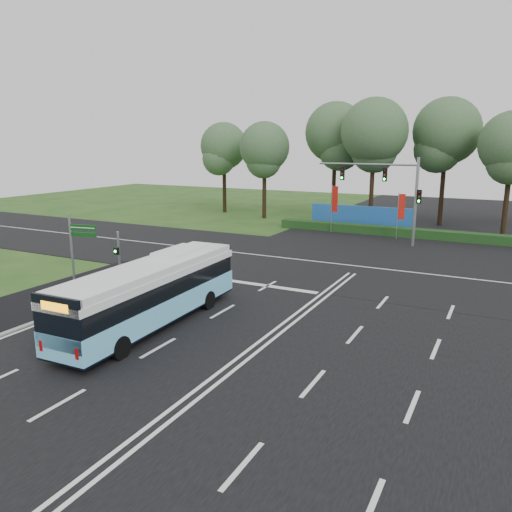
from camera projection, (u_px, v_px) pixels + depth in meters
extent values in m
plane|color=#234B19|center=(284.00, 323.00, 22.82)|extent=(120.00, 120.00, 0.00)
cube|color=black|center=(284.00, 323.00, 22.82)|extent=(20.00, 120.00, 0.04)
cube|color=black|center=(358.00, 266.00, 33.22)|extent=(120.00, 14.00, 0.05)
cube|color=black|center=(40.00, 302.00, 25.80)|extent=(5.00, 18.00, 0.06)
cube|color=gray|center=(74.00, 308.00, 24.72)|extent=(0.25, 18.00, 0.12)
cube|color=#69C6F3|center=(153.00, 306.00, 22.26)|extent=(2.61, 10.91, 0.99)
cube|color=black|center=(153.00, 315.00, 22.36)|extent=(2.59, 10.86, 0.27)
cube|color=black|center=(152.00, 286.00, 22.06)|extent=(2.52, 10.75, 0.86)
cube|color=white|center=(151.00, 274.00, 21.94)|extent=(2.61, 10.91, 0.32)
cube|color=white|center=(151.00, 267.00, 21.87)|extent=(2.55, 10.48, 0.32)
cube|color=white|center=(180.00, 251.00, 23.80)|extent=(1.53, 2.76, 0.23)
cube|color=black|center=(57.00, 324.00, 17.33)|extent=(2.19, 0.19, 1.99)
cube|color=orange|center=(55.00, 307.00, 17.15)|extent=(1.27, 0.10, 0.32)
cylinder|color=black|center=(173.00, 295.00, 25.52)|extent=(0.28, 0.95, 0.94)
cylinder|color=black|center=(208.00, 300.00, 24.64)|extent=(0.28, 0.95, 0.94)
cylinder|color=black|center=(79.00, 339.00, 19.78)|extent=(0.28, 0.95, 0.94)
cylinder|color=black|center=(121.00, 348.00, 18.91)|extent=(0.28, 0.95, 0.94)
cylinder|color=gray|center=(119.00, 261.00, 27.54)|extent=(0.13, 0.13, 3.35)
cube|color=black|center=(116.00, 251.00, 27.25)|extent=(0.29, 0.20, 0.38)
sphere|color=#19F233|center=(115.00, 251.00, 27.16)|extent=(0.13, 0.13, 0.13)
cylinder|color=gray|center=(72.00, 252.00, 27.61)|extent=(0.13, 0.13, 4.32)
cube|color=#0B4212|center=(83.00, 228.00, 27.09)|extent=(1.60, 0.38, 0.32)
cube|color=#0B4212|center=(83.00, 235.00, 27.17)|extent=(1.60, 0.38, 0.24)
cube|color=white|center=(82.00, 228.00, 27.06)|extent=(1.49, 0.31, 0.04)
cylinder|color=gray|center=(332.00, 209.00, 45.54)|extent=(0.07, 0.07, 4.38)
cube|color=red|center=(335.00, 199.00, 45.13)|extent=(0.58, 0.18, 2.33)
cylinder|color=gray|center=(397.00, 216.00, 42.24)|extent=(0.06, 0.06, 3.98)
cube|color=red|center=(402.00, 207.00, 42.01)|extent=(0.52, 0.19, 2.12)
cylinder|color=gray|center=(416.00, 203.00, 38.93)|extent=(0.24, 0.24, 7.00)
cylinder|color=gray|center=(367.00, 164.00, 40.07)|extent=(8.00, 0.16, 0.16)
cube|color=black|center=(385.00, 175.00, 39.58)|extent=(0.32, 0.28, 1.05)
cube|color=black|center=(342.00, 174.00, 41.14)|extent=(0.32, 0.28, 1.05)
cube|color=black|center=(419.00, 197.00, 38.71)|extent=(0.32, 0.28, 1.05)
cube|color=#173513|center=(398.00, 232.00, 43.97)|extent=(22.00, 1.20, 0.80)
cube|color=#1F58A8|center=(361.00, 217.00, 47.77)|extent=(10.00, 0.30, 2.20)
cylinder|color=black|center=(224.00, 181.00, 58.85)|extent=(0.44, 0.44, 7.36)
sphere|color=#385431|center=(224.00, 146.00, 57.95)|extent=(5.42, 5.42, 5.42)
cylinder|color=black|center=(264.00, 185.00, 54.08)|extent=(0.44, 0.44, 7.28)
sphere|color=#385431|center=(264.00, 147.00, 53.19)|extent=(5.37, 5.37, 5.37)
cylinder|color=black|center=(334.00, 178.00, 53.76)|extent=(0.44, 0.44, 8.70)
sphere|color=#385431|center=(336.00, 132.00, 52.70)|extent=(6.41, 6.41, 6.41)
cylinder|color=black|center=(372.00, 182.00, 48.98)|extent=(0.44, 0.44, 8.71)
sphere|color=#385431|center=(375.00, 131.00, 47.91)|extent=(6.42, 6.42, 6.42)
cylinder|color=black|center=(443.00, 182.00, 49.00)|extent=(0.44, 0.44, 8.73)
sphere|color=#385431|center=(447.00, 131.00, 47.94)|extent=(6.44, 6.44, 6.44)
cylinder|color=black|center=(507.00, 193.00, 43.63)|extent=(0.44, 0.44, 7.62)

